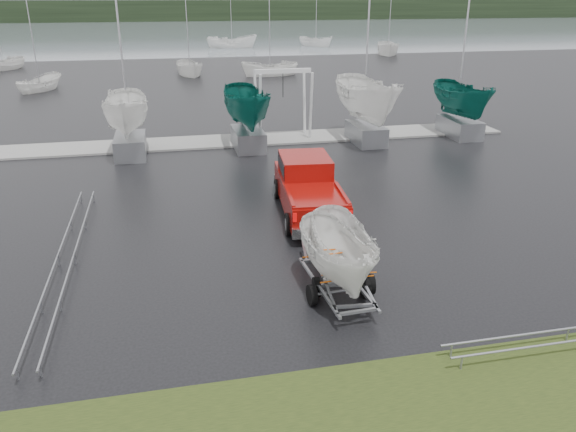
{
  "coord_description": "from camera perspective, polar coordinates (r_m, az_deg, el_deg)",
  "views": [
    {
      "loc": [
        -5.49,
        -19.51,
        8.21
      ],
      "look_at": [
        -1.73,
        -2.34,
        1.2
      ],
      "focal_mm": 35.0,
      "sensor_mm": 36.0,
      "label": 1
    }
  ],
  "objects": [
    {
      "name": "ground_plane",
      "position": [
        21.87,
        3.11,
        -0.34
      ],
      "size": [
        120.0,
        120.0,
        0.0
      ],
      "primitive_type": "plane",
      "color": "black",
      "rests_on": "ground"
    },
    {
      "name": "lake",
      "position": [
        119.92,
        -10.17,
        17.49
      ],
      "size": [
        300.0,
        300.0,
        0.0
      ],
      "primitive_type": "plane",
      "color": "slate",
      "rests_on": "ground"
    },
    {
      "name": "grass_verge",
      "position": [
        13.03,
        16.62,
        -18.36
      ],
      "size": [
        40.0,
        40.0,
        0.0
      ],
      "primitive_type": "plane",
      "color": "#222F12",
      "rests_on": "ground"
    },
    {
      "name": "dock",
      "position": [
        33.97,
        -2.71,
        7.82
      ],
      "size": [
        30.0,
        3.0,
        0.12
      ],
      "primitive_type": "cube",
      "color": "gray",
      "rests_on": "ground"
    },
    {
      "name": "treeline",
      "position": [
        189.66,
        -11.36,
        19.77
      ],
      "size": [
        300.0,
        8.0,
        6.0
      ],
      "primitive_type": "cube",
      "color": "black",
      "rests_on": "ground"
    },
    {
      "name": "far_hill",
      "position": [
        197.62,
        -11.48,
        20.41
      ],
      "size": [
        300.0,
        6.0,
        10.0
      ],
      "primitive_type": "cube",
      "color": "#4C5651",
      "rests_on": "ground"
    },
    {
      "name": "pickup_truck",
      "position": [
        22.34,
        2.01,
        3.13
      ],
      "size": [
        2.76,
        6.42,
        2.08
      ],
      "rotation": [
        0.0,
        0.0,
        -0.09
      ],
      "color": "maroon",
      "rests_on": "ground"
    },
    {
      "name": "trailer_hitched",
      "position": [
        15.69,
        5.82,
        0.71
      ],
      "size": [
        1.83,
        3.69,
        4.8
      ],
      "rotation": [
        0.0,
        0.0,
        -0.09
      ],
      "color": "gray",
      "rests_on": "ground"
    },
    {
      "name": "trailer_parked",
      "position": [
        15.39,
        5.2,
        0.02
      ],
      "size": [
        1.81,
        3.66,
        4.67
      ],
      "rotation": [
        0.0,
        0.0,
        0.06
      ],
      "color": "gray",
      "rests_on": "ground"
    },
    {
      "name": "boat_hoist",
      "position": [
        33.68,
        -0.51,
        12.27
      ],
      "size": [
        3.3,
        2.18,
        4.12
      ],
      "color": "silver",
      "rests_on": "ground"
    },
    {
      "name": "keelboat_0",
      "position": [
        30.92,
        -16.28,
        12.38
      ],
      "size": [
        2.29,
        3.2,
        10.46
      ],
      "color": "gray",
      "rests_on": "ground"
    },
    {
      "name": "keelboat_1",
      "position": [
        31.35,
        -4.22,
        13.51
      ],
      "size": [
        2.37,
        3.2,
        7.4
      ],
      "color": "gray",
      "rests_on": "ground"
    },
    {
      "name": "keelboat_2",
      "position": [
        32.79,
        8.26,
        14.69
      ],
      "size": [
        2.71,
        3.2,
        10.88
      ],
      "color": "gray",
      "rests_on": "ground"
    },
    {
      "name": "keelboat_3",
      "position": [
        35.74,
        17.53,
        13.14
      ],
      "size": [
        2.2,
        3.2,
        10.36
      ],
      "color": "gray",
      "rests_on": "ground"
    },
    {
      "name": "mast_rack_0",
      "position": [
        22.25,
        -20.58,
        -0.4
      ],
      "size": [
        0.56,
        6.5,
        0.06
      ],
      "rotation": [
        0.0,
        0.0,
        1.57
      ],
      "color": "gray",
      "rests_on": "ground"
    },
    {
      "name": "mast_rack_1",
      "position": [
        16.87,
        -23.02,
        -7.93
      ],
      "size": [
        0.56,
        6.5,
        0.06
      ],
      "rotation": [
        0.0,
        0.0,
        1.57
      ],
      "color": "gray",
      "rests_on": "ground"
    },
    {
      "name": "mast_rack_2",
      "position": [
        15.87,
        27.17,
        -10.62
      ],
      "size": [
        7.0,
        0.56,
        0.06
      ],
      "color": "gray",
      "rests_on": "ground"
    },
    {
      "name": "moored_boat_0",
      "position": [
        56.48,
        -23.82,
        11.59
      ],
      "size": [
        2.83,
        2.85,
        10.77
      ],
      "rotation": [
        0.0,
        0.0,
        2.67
      ],
      "color": "white",
      "rests_on": "ground"
    },
    {
      "name": "moored_boat_1",
      "position": [
        62.86,
        -9.91,
        13.93
      ],
      "size": [
        2.74,
        2.8,
        11.24
      ],
      "rotation": [
        0.0,
        0.0,
        0.13
      ],
      "color": "white",
      "rests_on": "ground"
    },
    {
      "name": "moored_boat_2",
      "position": [
        61.46,
        -1.83,
        14.06
      ],
      "size": [
        2.72,
        2.66,
        11.16
      ],
      "rotation": [
        0.0,
        0.0,
        4.84
      ],
      "color": "white",
      "rests_on": "ground"
    },
    {
      "name": "moored_boat_3",
      "position": [
        84.46,
        10.1,
        15.84
      ],
      "size": [
        3.58,
        3.63,
        11.82
      ],
      "rotation": [
        0.0,
        0.0,
        6.0
      ],
      "color": "white",
      "rests_on": "ground"
    },
    {
      "name": "moored_boat_4",
      "position": [
        73.78,
        -26.88,
        13.1
      ],
      "size": [
        3.22,
        3.23,
        11.04
      ],
      "rotation": [
        0.0,
        0.0,
        5.67
      ],
      "color": "white",
      "rests_on": "ground"
    },
    {
      "name": "moored_boat_5",
      "position": [
        94.81,
        -5.7,
        16.67
      ],
      "size": [
        3.61,
        3.55,
        12.02
      ],
      "rotation": [
        0.0,
        0.0,
        1.39
      ],
      "color": "white",
      "rests_on": "ground"
    },
    {
      "name": "moored_boat_6",
      "position": [
        97.16,
        2.84,
        16.87
      ],
      "size": [
        3.6,
        3.62,
        11.4
      ],
      "rotation": [
        0.0,
        0.0,
        0.61
      ],
      "color": "white",
      "rests_on": "ground"
    }
  ]
}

